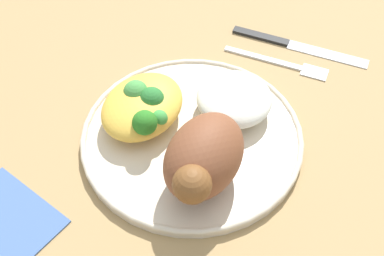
# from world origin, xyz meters

# --- Properties ---
(ground_plane) EXTENTS (2.00, 2.00, 0.00)m
(ground_plane) POSITION_xyz_m (0.00, 0.00, 0.00)
(ground_plane) COLOR #A18050
(plate) EXTENTS (0.26, 0.26, 0.01)m
(plate) POSITION_xyz_m (0.00, 0.00, 0.01)
(plate) COLOR beige
(plate) RESTS_ON ground_plane
(roasted_chicken) EXTENTS (0.12, 0.08, 0.08)m
(roasted_chicken) POSITION_xyz_m (0.05, 0.04, 0.05)
(roasted_chicken) COLOR brown
(roasted_chicken) RESTS_ON plate
(rice_pile) EXTENTS (0.09, 0.09, 0.03)m
(rice_pile) POSITION_xyz_m (-0.06, 0.02, 0.03)
(rice_pile) COLOR silver
(rice_pile) RESTS_ON plate
(mac_cheese_with_broccoli) EXTENTS (0.11, 0.09, 0.05)m
(mac_cheese_with_broccoli) POSITION_xyz_m (0.01, -0.06, 0.03)
(mac_cheese_with_broccoli) COLOR gold
(mac_cheese_with_broccoli) RESTS_ON plate
(fork) EXTENTS (0.03, 0.14, 0.01)m
(fork) POSITION_xyz_m (-0.17, 0.04, 0.00)
(fork) COLOR silver
(fork) RESTS_ON ground_plane
(knife) EXTENTS (0.04, 0.19, 0.01)m
(knife) POSITION_xyz_m (-0.21, 0.03, 0.00)
(knife) COLOR black
(knife) RESTS_ON ground_plane
(napkin) EXTENTS (0.09, 0.12, 0.00)m
(napkin) POSITION_xyz_m (0.18, -0.12, 0.00)
(napkin) COLOR #47669E
(napkin) RESTS_ON ground_plane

